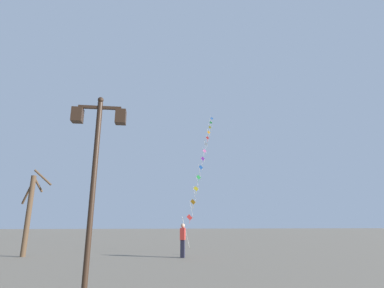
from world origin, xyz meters
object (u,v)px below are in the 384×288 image
(twin_lantern_lamp_post, at_px, (96,152))
(bare_tree, at_px, (29,210))
(kite_train, at_px, (204,155))
(kite_flyer, at_px, (183,239))

(twin_lantern_lamp_post, relative_size, bare_tree, 1.09)
(kite_train, xyz_separation_m, bare_tree, (-11.49, -10.14, -5.76))
(kite_train, distance_m, kite_flyer, 14.08)
(twin_lantern_lamp_post, distance_m, kite_flyer, 9.20)
(twin_lantern_lamp_post, relative_size, kite_train, 0.26)
(twin_lantern_lamp_post, xyz_separation_m, kite_flyer, (3.14, 8.23, -2.64))
(twin_lantern_lamp_post, relative_size, kite_flyer, 3.00)
(kite_train, bearing_deg, twin_lantern_lamp_post, -107.46)
(kite_flyer, bearing_deg, bare_tree, 94.79)
(kite_flyer, distance_m, bare_tree, 8.64)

